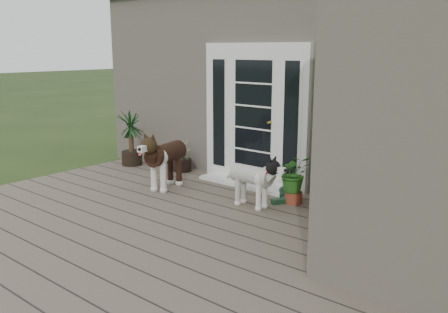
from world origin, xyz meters
The scene contains 14 objects.
deck centered at (0.00, 0.40, 0.06)m, with size 6.20×4.60×0.12m, color #6B5B4C.
house_main centered at (0.00, 4.65, 1.55)m, with size 7.40×4.00×3.10m, color #665E54.
door_unit centered at (-0.20, 2.60, 1.19)m, with size 1.90×0.14×2.15m, color white.
door_step centered at (-0.20, 2.40, 0.14)m, with size 1.60×0.40×0.05m, color white.
brindle_dog centered at (-1.02, 1.50, 0.51)m, with size 0.40×0.94×0.78m, color #341C13, non-canonical shape.
white_dog centered at (0.48, 1.62, 0.44)m, with size 0.33×0.76×0.64m, color white, non-canonical shape.
spider_plant centered at (-1.58, 2.40, 0.40)m, with size 0.53×0.53×0.57m, color #A1B972, non-canonical shape.
yucca centered at (-2.60, 2.14, 0.62)m, with size 0.69×0.69×1.00m, color black, non-canonical shape.
herb_a centered at (0.84, 2.11, 0.42)m, with size 0.48×0.48×0.61m, color #1E5919.
herb_b centered at (1.13, 2.40, 0.38)m, with size 0.35×0.35×0.53m, color #1A5217.
herb_c centered at (1.90, 2.40, 0.38)m, with size 0.33×0.33×0.52m, color #2A5D1A.
sapling centered at (1.90, 1.76, 0.89)m, with size 0.45×0.45×1.54m, color #255C1A, non-canonical shape.
clog_left centered at (0.57, 2.27, 0.17)m, with size 0.15×0.33×0.10m, color black, non-canonical shape.
clog_right centered at (0.71, 1.98, 0.16)m, with size 0.13×0.28×0.08m, color #15361C, non-canonical shape.
Camera 1 is at (4.13, -3.31, 2.18)m, focal length 38.54 mm.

